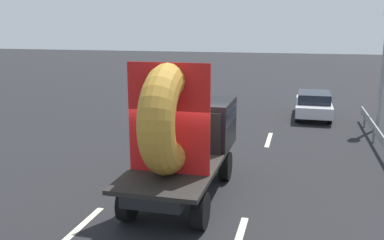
{
  "coord_description": "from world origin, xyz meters",
  "views": [
    {
      "loc": [
        2.82,
        -9.67,
        4.35
      ],
      "look_at": [
        0.02,
        1.18,
        1.83
      ],
      "focal_mm": 39.48,
      "sensor_mm": 36.0,
      "label": 1
    }
  ],
  "objects": [
    {
      "name": "distant_sedan",
      "position": [
        3.5,
        11.07,
        0.66
      ],
      "size": [
        1.63,
        3.8,
        1.24
      ],
      "color": "black",
      "rests_on": "ground_plane"
    },
    {
      "name": "guardrail",
      "position": [
        5.63,
        5.73,
        0.52
      ],
      "size": [
        0.1,
        10.19,
        0.71
      ],
      "color": "gray",
      "rests_on": "ground_plane"
    },
    {
      "name": "ground_plane",
      "position": [
        0.0,
        0.0,
        0.0
      ],
      "size": [
        120.0,
        120.0,
        0.0
      ],
      "primitive_type": "plane",
      "color": "black"
    },
    {
      "name": "flatbed_truck",
      "position": [
        0.02,
        0.45,
        1.72
      ],
      "size": [
        2.02,
        4.94,
        3.57
      ],
      "color": "black",
      "rests_on": "ground_plane"
    },
    {
      "name": "lane_dash_left_near",
      "position": [
        -1.72,
        -2.16,
        0.0
      ],
      "size": [
        0.16,
        2.36,
        0.01
      ],
      "primitive_type": "cube",
      "rotation": [
        0.0,
        0.0,
        1.57
      ],
      "color": "beige",
      "rests_on": "ground_plane"
    },
    {
      "name": "lane_dash_left_far",
      "position": [
        -1.72,
        6.37,
        0.0
      ],
      "size": [
        0.16,
        2.44,
        0.01
      ],
      "primitive_type": "cube",
      "rotation": [
        0.0,
        0.0,
        1.57
      ],
      "color": "beige",
      "rests_on": "ground_plane"
    },
    {
      "name": "lane_dash_right_near",
      "position": [
        1.76,
        -1.69,
        0.0
      ],
      "size": [
        0.16,
        2.11,
        0.01
      ],
      "primitive_type": "cube",
      "rotation": [
        0.0,
        0.0,
        1.57
      ],
      "color": "beige",
      "rests_on": "ground_plane"
    },
    {
      "name": "lane_dash_right_far",
      "position": [
        1.76,
        6.42,
        0.0
      ],
      "size": [
        0.16,
        2.16,
        0.01
      ],
      "primitive_type": "cube",
      "rotation": [
        0.0,
        0.0,
        1.57
      ],
      "color": "beige",
      "rests_on": "ground_plane"
    }
  ]
}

